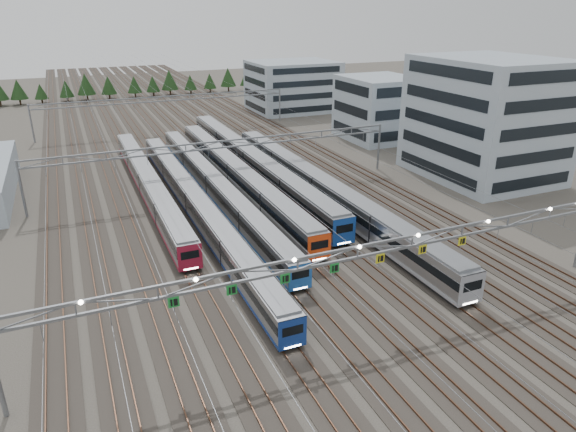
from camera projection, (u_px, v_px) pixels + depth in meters
name	position (u px, v px, depth m)	size (l,w,h in m)	color
ground	(354.00, 325.00, 46.29)	(400.00, 400.00, 0.00)	#47423A
track_bed	(156.00, 113.00, 130.68)	(54.00, 260.00, 5.42)	#2D2823
train_a	(148.00, 183.00, 77.13)	(2.67, 54.34, 3.47)	black
train_b	(195.00, 203.00, 69.65)	(2.54, 65.98, 3.30)	black
train_c	(214.00, 185.00, 76.66)	(2.54, 62.01, 3.30)	black
train_d	(236.00, 174.00, 81.07)	(2.86, 59.09, 3.72)	black
train_e	(252.00, 161.00, 87.14)	(3.02, 64.53, 3.94)	black
train_f	(321.00, 189.00, 74.22)	(2.94, 62.62, 3.84)	black
gantry_near	(358.00, 255.00, 43.48)	(56.36, 0.61, 8.08)	slate
gantry_mid	(223.00, 150.00, 77.85)	(56.36, 0.36, 8.00)	slate
gantry_far	(165.00, 103.00, 116.08)	(56.36, 0.36, 8.00)	slate
depot_bldg_south	(486.00, 119.00, 83.54)	(18.00, 22.00, 19.28)	#98A8B6
depot_bldg_mid	(379.00, 108.00, 109.11)	(14.00, 16.00, 13.04)	#98A8B6
depot_bldg_north	(293.00, 86.00, 139.35)	(22.00, 18.00, 13.05)	#98A8B6
treeline	(121.00, 84.00, 158.49)	(87.50, 5.60, 7.02)	#332114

